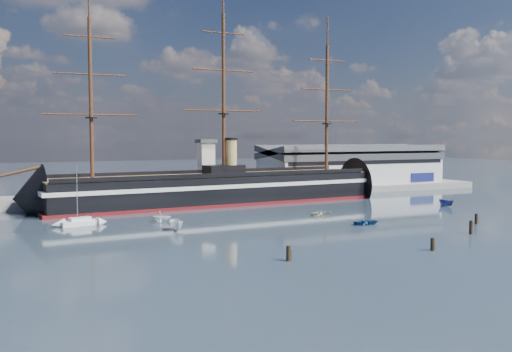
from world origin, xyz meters
name	(u,v)px	position (x,y,z in m)	size (l,w,h in m)	color
ground	(245,213)	(0.00, 40.00, 0.00)	(600.00, 600.00, 0.00)	#24313F
quay	(225,197)	(10.00, 76.00, 0.00)	(180.00, 18.00, 2.00)	slate
warehouse	(352,166)	(58.00, 80.00, 7.98)	(63.00, 21.00, 11.60)	#B7BABC
quay_tower	(206,165)	(3.00, 73.00, 9.75)	(5.00, 5.00, 15.00)	silver
warship	(211,189)	(-0.64, 60.00, 4.04)	(113.34, 21.58, 53.94)	black
sailboat	(80,222)	(-37.20, 37.55, 0.78)	(7.95, 3.75, 12.24)	white
motorboat_a	(176,231)	(-21.82, 23.13, 0.00)	(6.79, 2.49, 2.72)	white
motorboat_b	(367,225)	(15.30, 13.97, 0.00)	(3.34, 1.34, 1.56)	navy
motorboat_d	(161,222)	(-21.14, 35.71, 0.00)	(6.80, 2.94, 2.49)	white
motorboat_e	(322,215)	(14.41, 29.54, 0.00)	(2.91, 1.16, 1.36)	beige
motorboat_f	(446,206)	(52.07, 29.91, 0.00)	(5.54, 2.03, 2.21)	navy
piling_near_left	(288,261)	(-15.34, -8.82, 0.00)	(0.64, 0.64, 2.92)	black
piling_near_mid	(432,251)	(8.63, -11.97, 0.00)	(0.64, 0.64, 2.70)	black
piling_near_right	(471,234)	(25.58, -3.54, 0.00)	(0.64, 0.64, 3.24)	black
piling_far_right	(476,224)	(35.67, 4.70, 0.00)	(0.64, 0.64, 2.87)	black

